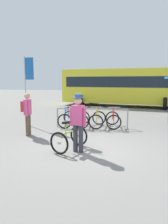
{
  "coord_description": "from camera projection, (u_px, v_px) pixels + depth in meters",
  "views": [
    {
      "loc": [
        0.86,
        -6.28,
        2.11
      ],
      "look_at": [
        -0.26,
        1.14,
        1.0
      ],
      "focal_mm": 34.28,
      "sensor_mm": 36.0,
      "label": 1
    }
  ],
  "objects": [
    {
      "name": "pedestrian_with_backpack",
      "position": [
        27.0,
        111.0,
        8.17
      ],
      "size": [
        0.35,
        0.53,
        1.64
      ],
      "color": "brown",
      "rests_on": "ground"
    },
    {
      "name": "ground_plane",
      "position": [
        87.0,
        150.0,
        6.58
      ],
      "size": [
        80.0,
        80.0,
        0.0
      ],
      "primitive_type": "plane",
      "color": "slate"
    },
    {
      "name": "racked_bike_yellow",
      "position": [
        98.0,
        119.0,
        9.75
      ],
      "size": [
        0.71,
        1.13,
        0.97
      ],
      "color": "black",
      "rests_on": "ground"
    },
    {
      "name": "racked_bike_lime",
      "position": [
        82.0,
        119.0,
        9.83
      ],
      "size": [
        0.76,
        1.15,
        0.97
      ],
      "color": "black",
      "rests_on": "ground"
    },
    {
      "name": "bus_distant",
      "position": [
        124.0,
        85.0,
        17.52
      ],
      "size": [
        10.3,
        4.74,
        3.08
      ],
      "color": "yellow",
      "rests_on": "ground"
    },
    {
      "name": "bike_rack_rail",
      "position": [
        92.0,
        113.0,
        9.56
      ],
      "size": [
        3.21,
        0.19,
        0.88
      ],
      "color": "#99999E",
      "rests_on": "ground"
    },
    {
      "name": "featured_bicycle",
      "position": [
        71.0,
        135.0,
        6.61
      ],
      "size": [
        1.03,
        1.26,
        0.97
      ],
      "color": "black",
      "rests_on": "ground"
    },
    {
      "name": "banner_flag",
      "position": [
        28.0,
        78.0,
        9.9
      ],
      "size": [
        0.45,
        0.05,
        3.2
      ],
      "color": "#B2B2B7",
      "rests_on": "ground"
    },
    {
      "name": "racked_bike_red",
      "position": [
        113.0,
        119.0,
        9.68
      ],
      "size": [
        0.75,
        1.15,
        0.97
      ],
      "color": "black",
      "rests_on": "ground"
    },
    {
      "name": "person_with_featured_bike",
      "position": [
        78.0,
        121.0,
        6.23
      ],
      "size": [
        0.51,
        0.32,
        1.72
      ],
      "color": "#383842",
      "rests_on": "ground"
    },
    {
      "name": "racked_bike_blue",
      "position": [
        67.0,
        118.0,
        9.9
      ],
      "size": [
        0.68,
        1.13,
        0.98
      ],
      "color": "black",
      "rests_on": "ground"
    }
  ]
}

